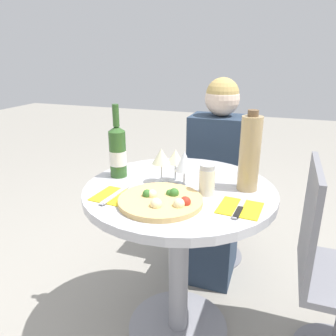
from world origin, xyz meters
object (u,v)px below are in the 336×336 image
Objects in this scene: seated_diner at (215,187)px; chair_empty_side at (334,275)px; chair_behind_diner at (219,194)px; pizza_large at (161,200)px; tall_carafe at (250,153)px; wine_bottle at (118,151)px; dining_table at (179,229)px.

chair_empty_side is (0.61, -0.52, -0.11)m from seated_diner.
chair_behind_diner is 0.76× the size of seated_diner.
tall_carafe is (0.28, 0.25, 0.14)m from pizza_large.
wine_bottle is at bearing 144.09° from pizza_large.
pizza_large is at bearing 86.63° from chair_behind_diner.
seated_diner is 0.75m from wine_bottle.
seated_diner reaches higher than pizza_large.
chair_behind_diner reaches higher than pizza_large.
chair_behind_diner is 2.72× the size of wine_bottle.
wine_bottle and tall_carafe have the same top height.
chair_empty_side reaches higher than pizza_large.
dining_table is 0.90× the size of chair_behind_diner.
tall_carafe is at bearing 4.14° from wine_bottle.
wine_bottle is (-0.34, -0.57, 0.35)m from seated_diner.
seated_diner is (0.00, -0.15, 0.11)m from chair_behind_diner.
chair_behind_diner is at bearing 108.86° from tall_carafe.
chair_behind_diner is at bearing 64.53° from wine_bottle.
dining_table is 0.45m from tall_carafe.
seated_diner is at bearing 59.00° from wine_bottle.
chair_empty_side is at bearing 1.21° from tall_carafe.
wine_bottle is at bearing 59.00° from seated_diner.
seated_diner is 3.57× the size of wine_bottle.
pizza_large is at bearing 85.99° from seated_diner.
chair_empty_side reaches higher than dining_table.
dining_table is at bearing -164.71° from tall_carafe.
tall_carafe is (0.23, -0.52, 0.39)m from seated_diner.
tall_carafe is (0.57, 0.04, 0.04)m from wine_bottle.
seated_diner is at bearing 113.65° from tall_carafe.
wine_bottle is at bearing -175.86° from tall_carafe.
dining_table is at bearing 84.87° from pizza_large.
dining_table is 0.28m from pizza_large.
seated_diner reaches higher than chair_empty_side.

